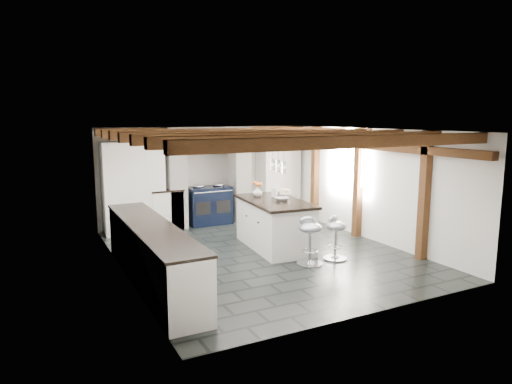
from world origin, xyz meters
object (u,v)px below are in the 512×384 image
bar_stool_far (310,235)px  bar_stool_near (335,233)px  range_cooker (209,205)px  kitchen_island (274,223)px

bar_stool_far → bar_stool_near: bearing=20.4°
range_cooker → bar_stool_far: (0.45, -3.64, 0.05)m
kitchen_island → bar_stool_near: kitchen_island is taller
range_cooker → bar_stool_far: 3.66m
range_cooker → bar_stool_near: 3.73m
range_cooker → kitchen_island: size_ratio=0.50×
range_cooker → kitchen_island: bearing=-80.4°
bar_stool_near → kitchen_island: bearing=95.6°
range_cooker → bar_stool_near: size_ratio=1.27×
range_cooker → bar_stool_far: size_ratio=1.20×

